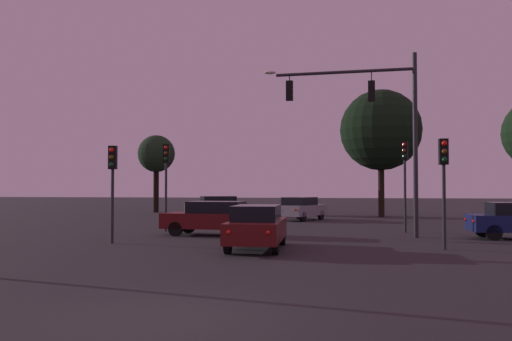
{
  "coord_description": "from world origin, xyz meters",
  "views": [
    {
      "loc": [
        2.89,
        -8.29,
        2.11
      ],
      "look_at": [
        -1.69,
        18.29,
        3.01
      ],
      "focal_mm": 37.36,
      "sensor_mm": 36.0,
      "label": 1
    }
  ],
  "objects_px": {
    "traffic_light_median": "(405,168)",
    "car_far_lane": "(301,208)",
    "traffic_signal_mast_arm": "(372,113)",
    "traffic_light_far_side": "(166,169)",
    "tree_behind_sign": "(156,155)",
    "car_parked_lot": "(217,206)",
    "car_nearside_lane": "(257,226)",
    "traffic_light_corner_right": "(112,174)",
    "traffic_light_corner_left": "(444,170)",
    "car_crossing_left": "(214,217)",
    "tree_left_far": "(381,130)"
  },
  "relations": [
    {
      "from": "traffic_light_median",
      "to": "car_parked_lot",
      "type": "xyz_separation_m",
      "value": [
        -12.3,
        12.3,
        -2.29
      ]
    },
    {
      "from": "traffic_light_corner_right",
      "to": "car_far_lane",
      "type": "distance_m",
      "value": 17.04
    },
    {
      "from": "traffic_signal_mast_arm",
      "to": "tree_left_far",
      "type": "bearing_deg",
      "value": 85.33
    },
    {
      "from": "car_parked_lot",
      "to": "tree_behind_sign",
      "type": "bearing_deg",
      "value": 139.81
    },
    {
      "from": "car_crossing_left",
      "to": "car_far_lane",
      "type": "relative_size",
      "value": 1.04
    },
    {
      "from": "car_far_lane",
      "to": "tree_left_far",
      "type": "relative_size",
      "value": 0.46
    },
    {
      "from": "traffic_light_far_side",
      "to": "car_parked_lot",
      "type": "bearing_deg",
      "value": 93.44
    },
    {
      "from": "car_parked_lot",
      "to": "traffic_light_far_side",
      "type": "bearing_deg",
      "value": -86.56
    },
    {
      "from": "traffic_light_corner_left",
      "to": "traffic_signal_mast_arm",
      "type": "bearing_deg",
      "value": 115.84
    },
    {
      "from": "traffic_light_median",
      "to": "car_crossing_left",
      "type": "xyz_separation_m",
      "value": [
        -8.61,
        -3.0,
        -2.29
      ]
    },
    {
      "from": "car_parked_lot",
      "to": "tree_behind_sign",
      "type": "distance_m",
      "value": 10.02
    },
    {
      "from": "car_crossing_left",
      "to": "car_parked_lot",
      "type": "distance_m",
      "value": 15.74
    },
    {
      "from": "car_nearside_lane",
      "to": "car_far_lane",
      "type": "bearing_deg",
      "value": 89.92
    },
    {
      "from": "car_nearside_lane",
      "to": "car_crossing_left",
      "type": "height_order",
      "value": "same"
    },
    {
      "from": "traffic_light_corner_left",
      "to": "traffic_light_far_side",
      "type": "bearing_deg",
      "value": 154.43
    },
    {
      "from": "traffic_light_far_side",
      "to": "car_far_lane",
      "type": "bearing_deg",
      "value": 60.57
    },
    {
      "from": "car_crossing_left",
      "to": "tree_left_far",
      "type": "bearing_deg",
      "value": 63.93
    },
    {
      "from": "traffic_light_corner_right",
      "to": "traffic_light_corner_left",
      "type": "bearing_deg",
      "value": -0.01
    },
    {
      "from": "traffic_light_corner_right",
      "to": "tree_behind_sign",
      "type": "distance_m",
      "value": 26.44
    },
    {
      "from": "traffic_signal_mast_arm",
      "to": "traffic_light_corner_right",
      "type": "distance_m",
      "value": 11.3
    },
    {
      "from": "car_crossing_left",
      "to": "traffic_light_corner_left",
      "type": "bearing_deg",
      "value": -23.79
    },
    {
      "from": "traffic_light_corner_right",
      "to": "car_parked_lot",
      "type": "relative_size",
      "value": 0.77
    },
    {
      "from": "traffic_light_median",
      "to": "car_nearside_lane",
      "type": "height_order",
      "value": "traffic_light_median"
    },
    {
      "from": "traffic_light_corner_right",
      "to": "car_crossing_left",
      "type": "relative_size",
      "value": 0.82
    },
    {
      "from": "car_far_lane",
      "to": "tree_left_far",
      "type": "xyz_separation_m",
      "value": [
        5.52,
        5.25,
        5.62
      ]
    },
    {
      "from": "car_far_lane",
      "to": "traffic_signal_mast_arm",
      "type": "bearing_deg",
      "value": -69.94
    },
    {
      "from": "traffic_signal_mast_arm",
      "to": "traffic_light_corner_left",
      "type": "distance_m",
      "value": 5.69
    },
    {
      "from": "traffic_light_far_side",
      "to": "tree_behind_sign",
      "type": "xyz_separation_m",
      "value": [
        -7.74,
        19.44,
        2.03
      ]
    },
    {
      "from": "traffic_light_corner_right",
      "to": "traffic_light_far_side",
      "type": "distance_m",
      "value": 5.78
    },
    {
      "from": "car_parked_lot",
      "to": "tree_left_far",
      "type": "distance_m",
      "value": 13.41
    },
    {
      "from": "traffic_light_far_side",
      "to": "tree_left_far",
      "type": "bearing_deg",
      "value": 53.87
    },
    {
      "from": "car_parked_lot",
      "to": "car_nearside_lane",
      "type": "bearing_deg",
      "value": -72.27
    },
    {
      "from": "car_nearside_lane",
      "to": "traffic_light_corner_right",
      "type": "bearing_deg",
      "value": 170.13
    },
    {
      "from": "tree_behind_sign",
      "to": "traffic_light_median",
      "type": "bearing_deg",
      "value": -43.35
    },
    {
      "from": "traffic_light_corner_right",
      "to": "tree_left_far",
      "type": "xyz_separation_m",
      "value": [
        11.35,
        21.15,
        3.74
      ]
    },
    {
      "from": "traffic_light_corner_left",
      "to": "traffic_light_far_side",
      "type": "height_order",
      "value": "traffic_light_far_side"
    },
    {
      "from": "traffic_light_far_side",
      "to": "traffic_light_median",
      "type": "bearing_deg",
      "value": 6.4
    },
    {
      "from": "car_far_lane",
      "to": "tree_left_far",
      "type": "bearing_deg",
      "value": 43.59
    },
    {
      "from": "car_far_lane",
      "to": "car_crossing_left",
      "type": "bearing_deg",
      "value": -103.53
    },
    {
      "from": "traffic_light_far_side",
      "to": "car_far_lane",
      "type": "height_order",
      "value": "traffic_light_far_side"
    },
    {
      "from": "traffic_light_corner_left",
      "to": "car_parked_lot",
      "type": "relative_size",
      "value": 0.79
    },
    {
      "from": "car_far_lane",
      "to": "tree_behind_sign",
      "type": "distance_m",
      "value": 16.91
    },
    {
      "from": "traffic_light_median",
      "to": "tree_left_far",
      "type": "relative_size",
      "value": 0.46
    },
    {
      "from": "car_far_lane",
      "to": "tree_behind_sign",
      "type": "relative_size",
      "value": 0.65
    },
    {
      "from": "traffic_light_median",
      "to": "car_far_lane",
      "type": "distance_m",
      "value": 10.8
    },
    {
      "from": "traffic_light_median",
      "to": "tree_behind_sign",
      "type": "height_order",
      "value": "tree_behind_sign"
    },
    {
      "from": "car_crossing_left",
      "to": "car_far_lane",
      "type": "bearing_deg",
      "value": 76.47
    },
    {
      "from": "traffic_signal_mast_arm",
      "to": "traffic_light_far_side",
      "type": "relative_size",
      "value": 1.86
    },
    {
      "from": "car_nearside_lane",
      "to": "tree_behind_sign",
      "type": "xyz_separation_m",
      "value": [
        -13.43,
        26.22,
        4.27
      ]
    },
    {
      "from": "traffic_light_far_side",
      "to": "car_crossing_left",
      "type": "bearing_deg",
      "value": -30.93
    }
  ]
}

